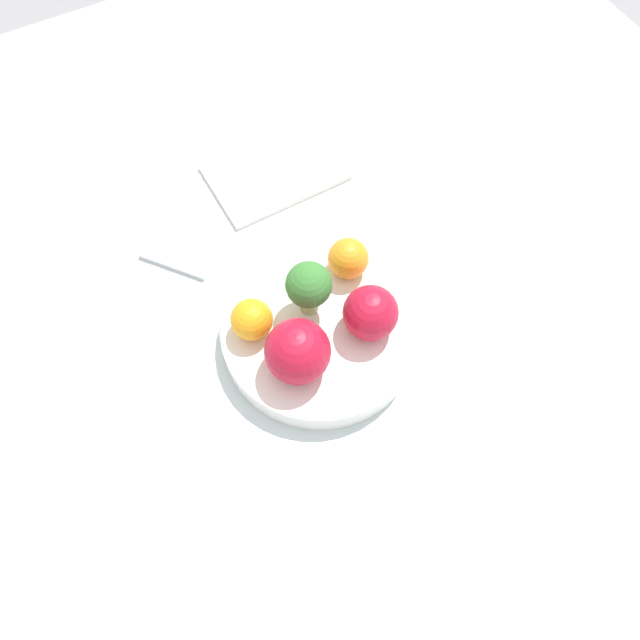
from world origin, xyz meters
The scene contains 10 objects.
ground_plane centered at (0.00, 0.00, 0.00)m, with size 6.00×6.00×0.00m, color gray.
table_surface centered at (0.00, 0.00, 0.01)m, with size 1.20×1.20×0.02m.
bowl centered at (0.00, 0.00, 0.03)m, with size 0.19×0.19×0.03m.
broccoli centered at (0.02, 0.00, 0.09)m, with size 0.04×0.04×0.07m.
apple_red centered at (-0.03, 0.04, 0.08)m, with size 0.06×0.06×0.06m.
apple_green centered at (-0.02, -0.04, 0.07)m, with size 0.05×0.05×0.05m.
orange_front centered at (0.04, -0.05, 0.07)m, with size 0.04×0.04×0.04m.
orange_back centered at (0.03, 0.06, 0.07)m, with size 0.04×0.04×0.04m.
napkin centered at (0.21, -0.05, 0.02)m, with size 0.11×0.15×0.01m.
spoon centered at (0.15, 0.10, 0.02)m, with size 0.07×0.06×0.01m.
Camera 1 is at (-0.24, 0.13, 0.59)m, focal length 35.00 mm.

